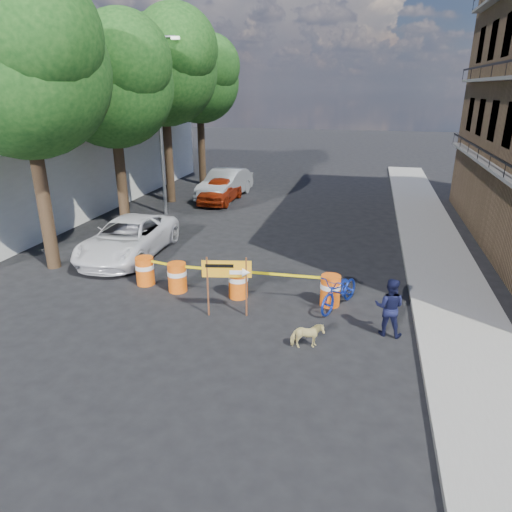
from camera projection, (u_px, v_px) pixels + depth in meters
The scene contains 19 objects.
ground at pixel (224, 315), 12.47m from camera, with size 120.00×120.00×0.00m, color black.
sidewalk_east at pixel (437, 257), 16.53m from camera, with size 2.40×40.00×0.15m, color gray.
white_building at pixel (40, 147), 23.44m from camera, with size 8.00×22.00×6.00m, color silver.
tree_near at pixel (24, 69), 13.59m from camera, with size 5.46×5.20×9.15m.
tree_mid_a at pixel (113, 83), 18.27m from camera, with size 5.25×5.00×8.68m.
tree_mid_b at pixel (164, 69), 22.58m from camera, with size 5.67×5.40×9.62m.
tree_far at pixel (200, 81), 27.31m from camera, with size 5.04×4.80×8.84m.
streetlamp at pixel (161, 122), 20.93m from camera, with size 1.25×0.18×8.00m.
barrel_far_left at pixel (145, 270), 14.27m from camera, with size 0.58×0.58×0.90m.
barrel_mid_left at pixel (177, 277), 13.79m from camera, with size 0.58×0.58×0.90m.
barrel_mid_right at pixel (238, 282), 13.39m from camera, with size 0.58×0.58×0.90m.
barrel_far_right at pixel (330, 290), 12.89m from camera, with size 0.58×0.58×0.90m.
detour_sign at pixel (233, 274), 12.02m from camera, with size 1.29×0.37×1.69m.
pedestrian at pixel (389, 307), 11.25m from camera, with size 0.73×0.57×1.51m, color black.
bicycle at pixel (341, 276), 12.56m from camera, with size 0.68×1.02×1.94m, color #132B9E.
dog at pixel (307, 336), 10.79m from camera, with size 0.35×0.77×0.65m, color #D6C57A.
suv_white at pixel (128, 238), 16.61m from camera, with size 2.30×4.98×1.38m, color white.
sedan_red at pixel (221, 189), 24.62m from camera, with size 1.61×4.01×1.36m, color #9E280D.
sedan_silver at pixel (225, 184), 25.54m from camera, with size 1.67×4.78×1.58m, color silver.
Camera 1 is at (3.49, -10.61, 5.84)m, focal length 32.00 mm.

